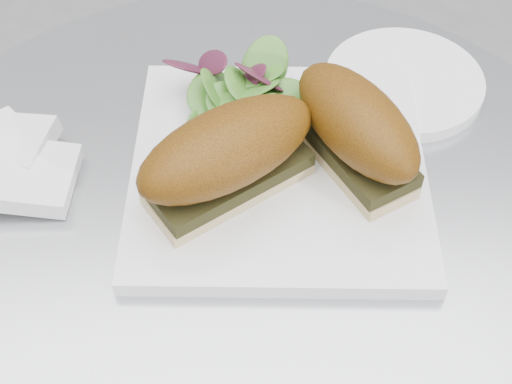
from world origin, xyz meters
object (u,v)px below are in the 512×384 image
sandwich_right (356,128)px  saucer (404,82)px  plate (278,169)px  sandwich_left (228,155)px

sandwich_right → saucer: (0.07, 0.11, -0.05)m
sandwich_right → plate: bearing=-118.6°
plate → sandwich_right: sandwich_right is taller
saucer → sandwich_left: bearing=-143.1°
sandwich_right → saucer: size_ratio=1.03×
sandwich_left → sandwich_right: size_ratio=1.10×
plate → sandwich_left: (-0.05, -0.03, 0.05)m
plate → sandwich_left: bearing=-149.4°
saucer → sandwich_right: bearing=-122.6°
sandwich_right → sandwich_left: bearing=-104.0°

